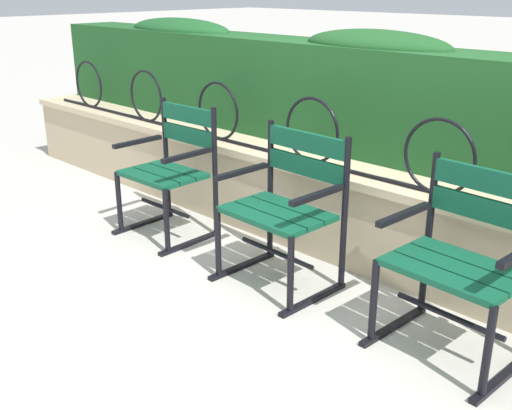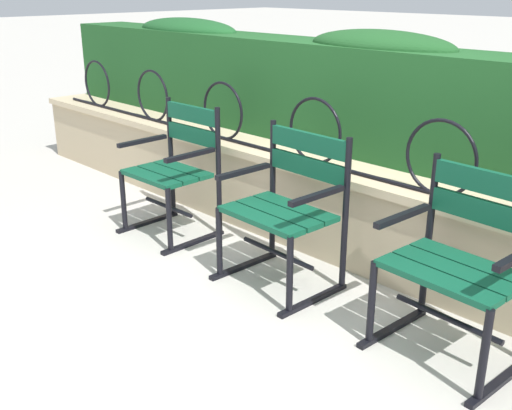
% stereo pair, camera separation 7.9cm
% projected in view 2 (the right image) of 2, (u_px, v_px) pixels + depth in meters
% --- Properties ---
extents(ground_plane, '(60.00, 60.00, 0.00)m').
position_uv_depth(ground_plane, '(237.00, 306.00, 3.32)').
color(ground_plane, '#BCB7AD').
extents(stone_wall, '(7.14, 0.41, 0.58)m').
position_uv_depth(stone_wall, '(348.00, 213.00, 3.84)').
color(stone_wall, tan).
rests_on(stone_wall, ground).
extents(iron_arch_fence, '(6.61, 0.02, 0.42)m').
position_uv_depth(iron_arch_fence, '(318.00, 136.00, 3.76)').
color(iron_arch_fence, black).
rests_on(iron_arch_fence, stone_wall).
extents(hedge_row, '(7.00, 0.47, 0.82)m').
position_uv_depth(hedge_row, '(396.00, 97.00, 3.86)').
color(hedge_row, '#1E5123').
rests_on(hedge_row, stone_wall).
extents(park_chair_left, '(0.57, 0.53, 0.89)m').
position_uv_depth(park_chair_left, '(175.00, 167.00, 4.17)').
color(park_chair_left, '#0F4C33').
rests_on(park_chair_left, ground).
extents(park_chair_centre, '(0.64, 0.54, 0.89)m').
position_uv_depth(park_chair_centre, '(287.00, 205.00, 3.45)').
color(park_chair_centre, '#0F4C33').
rests_on(park_chair_centre, ground).
extents(park_chair_right, '(0.65, 0.55, 0.88)m').
position_uv_depth(park_chair_right, '(463.00, 260.00, 2.77)').
color(park_chair_right, '#0F4C33').
rests_on(park_chair_right, ground).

